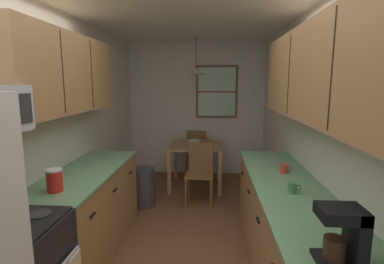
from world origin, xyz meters
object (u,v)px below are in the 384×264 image
(table_serving_bowl, at_px, (194,142))
(dining_chair_near, at_px, (200,170))
(storage_canister, at_px, (55,180))
(dining_table, at_px, (196,151))
(mug_by_coffeemaker, at_px, (284,169))
(mug_spare, at_px, (293,188))
(trash_bin, at_px, (143,187))
(coffee_maker, at_px, (346,234))
(dining_chair_far, at_px, (197,150))

(table_serving_bowl, bearing_deg, dining_chair_near, -79.27)
(storage_canister, bearing_deg, dining_table, 68.72)
(storage_canister, bearing_deg, table_serving_bowl, 70.05)
(mug_by_coffeemaker, bearing_deg, table_serving_bowl, 116.33)
(storage_canister, height_order, mug_spare, storage_canister)
(mug_by_coffeemaker, xyz_separation_m, mug_spare, (-0.06, -0.55, -0.00))
(mug_by_coffeemaker, bearing_deg, storage_canister, -162.46)
(mug_spare, xyz_separation_m, table_serving_bowl, (-0.98, 2.65, -0.16))
(mug_spare, bearing_deg, dining_chair_near, 113.75)
(trash_bin, xyz_separation_m, mug_by_coffeemaker, (1.73, -1.17, 0.67))
(dining_table, distance_m, coffee_maker, 3.67)
(storage_canister, relative_size, coffee_maker, 0.65)
(coffee_maker, relative_size, mug_spare, 2.77)
(trash_bin, height_order, storage_canister, storage_canister)
(coffee_maker, bearing_deg, dining_chair_far, 102.81)
(mug_spare, distance_m, table_serving_bowl, 2.83)
(trash_bin, height_order, mug_spare, mug_spare)
(dining_chair_far, distance_m, trash_bin, 1.69)
(dining_table, height_order, storage_canister, storage_canister)
(mug_by_coffeemaker, bearing_deg, trash_bin, 146.05)
(dining_table, relative_size, coffee_maker, 3.01)
(dining_chair_near, distance_m, trash_bin, 0.89)
(mug_spare, height_order, table_serving_bowl, mug_spare)
(trash_bin, bearing_deg, dining_table, 49.14)
(dining_table, relative_size, dining_chair_near, 0.99)
(dining_table, distance_m, table_serving_bowl, 0.17)
(dining_chair_far, bearing_deg, storage_canister, -107.21)
(trash_bin, bearing_deg, coffee_maker, -57.89)
(trash_bin, bearing_deg, mug_spare, -45.63)
(trash_bin, distance_m, coffee_maker, 3.25)
(storage_canister, bearing_deg, dining_chair_far, 72.79)
(dining_chair_near, distance_m, mug_spare, 2.14)
(trash_bin, bearing_deg, storage_canister, -99.41)
(dining_chair_far, relative_size, table_serving_bowl, 4.19)
(dining_chair_near, distance_m, dining_chair_far, 1.31)
(dining_chair_far, bearing_deg, coffee_maker, -77.19)
(dining_table, height_order, dining_chair_far, dining_chair_far)
(mug_by_coffeemaker, bearing_deg, dining_chair_near, 123.36)
(dining_chair_far, xyz_separation_m, trash_bin, (-0.73, -1.51, -0.22))
(dining_chair_near, relative_size, storage_canister, 4.65)
(dining_chair_near, bearing_deg, coffee_maker, -73.65)
(dining_table, xyz_separation_m, table_serving_bowl, (-0.04, 0.08, 0.15))
(dining_chair_near, distance_m, mug_by_coffeemaker, 1.70)
(dining_table, distance_m, dining_chair_near, 0.67)
(dining_table, xyz_separation_m, storage_canister, (-1.04, -2.66, 0.36))
(table_serving_bowl, bearing_deg, mug_spare, -69.66)
(trash_bin, relative_size, table_serving_bowl, 2.60)
(dining_chair_far, relative_size, storage_canister, 4.65)
(mug_spare, bearing_deg, table_serving_bowl, 110.34)
(dining_chair_near, relative_size, mug_by_coffeemaker, 7.77)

